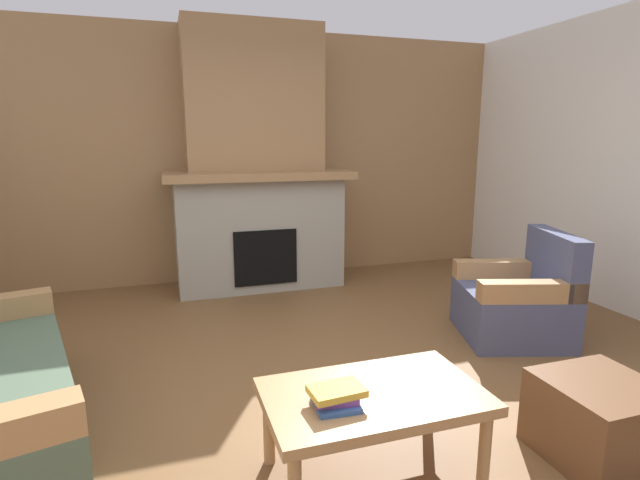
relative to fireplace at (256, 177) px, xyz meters
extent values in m
plane|color=brown|center=(0.00, -2.62, -1.16)|extent=(9.00, 9.00, 0.00)
cube|color=#997047|center=(0.00, 0.38, 0.19)|extent=(6.00, 0.12, 2.70)
cube|color=gray|center=(0.00, -0.03, -0.59)|extent=(1.70, 0.70, 1.15)
cube|color=black|center=(0.00, -0.36, -0.78)|extent=(0.64, 0.08, 0.56)
cube|color=#997047|center=(0.00, -0.08, 0.03)|extent=(1.90, 0.82, 0.08)
cube|color=#997047|center=(0.00, 0.07, 0.80)|extent=(1.40, 0.50, 1.47)
cube|color=#474C6B|center=(1.63, -2.08, -0.96)|extent=(0.95, 0.95, 0.40)
cube|color=#474C6B|center=(1.93, -2.17, -0.54)|extent=(0.36, 0.77, 0.45)
cube|color=#A87A4C|center=(1.72, -1.78, -0.69)|extent=(0.77, 0.36, 0.15)
cube|color=#A87A4C|center=(1.54, -2.37, -0.69)|extent=(0.77, 0.36, 0.15)
cube|color=#A87A4C|center=(-0.10, -3.25, -0.76)|extent=(1.00, 0.60, 0.05)
cylinder|color=#A87A4C|center=(0.34, -3.49, -0.97)|extent=(0.06, 0.06, 0.38)
cylinder|color=#A87A4C|center=(-0.54, -3.01, -0.97)|extent=(0.06, 0.06, 0.38)
cylinder|color=#A87A4C|center=(0.34, -3.01, -0.97)|extent=(0.06, 0.06, 0.38)
cube|color=brown|center=(1.02, -3.47, -0.96)|extent=(0.52, 0.52, 0.40)
cube|color=#335699|center=(-0.30, -3.31, -0.72)|extent=(0.20, 0.20, 0.02)
cube|color=#7A3D84|center=(-0.30, -3.29, -0.70)|extent=(0.21, 0.18, 0.03)
cube|color=gold|center=(-0.30, -3.30, -0.67)|extent=(0.24, 0.17, 0.03)
camera|label=1|loc=(-0.96, -5.11, 0.40)|focal=27.44mm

